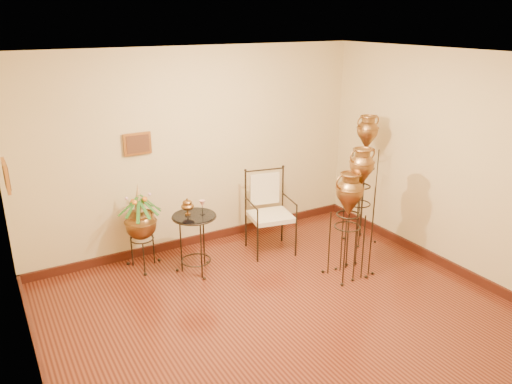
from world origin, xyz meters
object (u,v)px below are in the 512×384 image
amphora_mid (358,211)px  planter_urn (141,221)px  armchair (271,213)px  side_table (195,243)px  amphora_tall (364,179)px

amphora_mid → planter_urn: bearing=147.2°
planter_urn → armchair: (1.71, -0.42, -0.09)m
armchair → planter_urn: bearing=177.1°
planter_urn → side_table: (0.55, -0.46, -0.25)m
amphora_tall → armchair: amphora_tall is taller
side_table → armchair: bearing=1.8°
amphora_tall → armchair: size_ratio=1.65×
amphora_tall → amphora_mid: size_ratio=1.13×
side_table → amphora_tall: bearing=-7.9°
planter_urn → amphora_mid: bearing=-32.8°
amphora_tall → side_table: bearing=172.1°
planter_urn → side_table: size_ratio=1.19×
planter_urn → side_table: 0.76m
amphora_mid → armchair: amphora_mid is taller
amphora_mid → amphora_tall: bearing=45.1°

